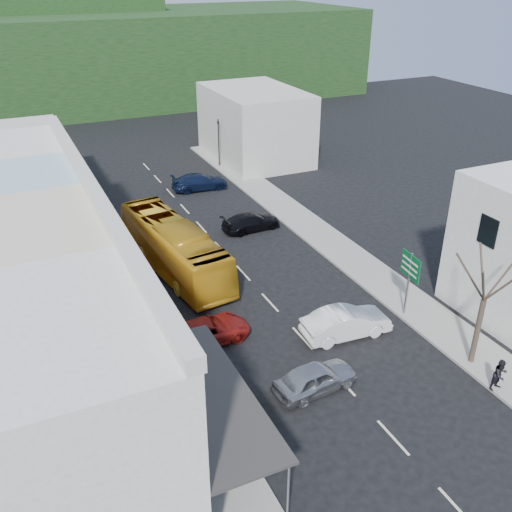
{
  "coord_description": "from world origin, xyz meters",
  "views": [
    {
      "loc": [
        -12.95,
        -21.96,
        18.17
      ],
      "look_at": [
        0.0,
        6.0,
        2.2
      ],
      "focal_mm": 40.0,
      "sensor_mm": 36.0,
      "label": 1
    }
  ],
  "objects_px": {
    "car_white": "(346,324)",
    "car_red": "(207,330)",
    "car_silver": "(315,378)",
    "traffic_signal": "(219,143)",
    "direction_sign": "(408,285)",
    "street_tree": "(484,300)",
    "pedestrian_right": "(500,374)",
    "pedestrian_left": "(142,352)",
    "bus": "(174,249)"
  },
  "relations": [
    {
      "from": "car_white",
      "to": "car_red",
      "type": "relative_size",
      "value": 0.96
    },
    {
      "from": "car_silver",
      "to": "traffic_signal",
      "type": "bearing_deg",
      "value": -19.68
    },
    {
      "from": "traffic_signal",
      "to": "direction_sign",
      "type": "bearing_deg",
      "value": 93.0
    },
    {
      "from": "car_white",
      "to": "street_tree",
      "type": "height_order",
      "value": "street_tree"
    },
    {
      "from": "car_silver",
      "to": "traffic_signal",
      "type": "xyz_separation_m",
      "value": [
        8.12,
        32.84,
        1.68
      ]
    },
    {
      "from": "direction_sign",
      "to": "traffic_signal",
      "type": "xyz_separation_m",
      "value": [
        0.2,
        29.39,
        0.37
      ]
    },
    {
      "from": "car_silver",
      "to": "direction_sign",
      "type": "bearing_deg",
      "value": -72.3
    },
    {
      "from": "car_white",
      "to": "pedestrian_right",
      "type": "relative_size",
      "value": 2.59
    },
    {
      "from": "pedestrian_left",
      "to": "street_tree",
      "type": "bearing_deg",
      "value": -92.3
    },
    {
      "from": "bus",
      "to": "car_silver",
      "type": "relative_size",
      "value": 2.64
    },
    {
      "from": "bus",
      "to": "direction_sign",
      "type": "xyz_separation_m",
      "value": [
        10.28,
        -10.82,
        0.46
      ]
    },
    {
      "from": "car_red",
      "to": "pedestrian_right",
      "type": "relative_size",
      "value": 2.71
    },
    {
      "from": "direction_sign",
      "to": "bus",
      "type": "bearing_deg",
      "value": 140.14
    },
    {
      "from": "pedestrian_left",
      "to": "pedestrian_right",
      "type": "bearing_deg",
      "value": -99.44
    },
    {
      "from": "direction_sign",
      "to": "pedestrian_right",
      "type": "bearing_deg",
      "value": -84.2
    },
    {
      "from": "car_white",
      "to": "direction_sign",
      "type": "height_order",
      "value": "direction_sign"
    },
    {
      "from": "car_silver",
      "to": "car_white",
      "type": "bearing_deg",
      "value": -55.54
    },
    {
      "from": "car_silver",
      "to": "pedestrian_left",
      "type": "xyz_separation_m",
      "value": [
        -6.98,
        4.99,
        0.3
      ]
    },
    {
      "from": "car_white",
      "to": "direction_sign",
      "type": "xyz_separation_m",
      "value": [
        4.15,
        0.25,
        1.31
      ]
    },
    {
      "from": "car_silver",
      "to": "street_tree",
      "type": "height_order",
      "value": "street_tree"
    },
    {
      "from": "car_white",
      "to": "street_tree",
      "type": "relative_size",
      "value": 0.59
    },
    {
      "from": "direction_sign",
      "to": "street_tree",
      "type": "relative_size",
      "value": 0.54
    },
    {
      "from": "pedestrian_right",
      "to": "car_red",
      "type": "bearing_deg",
      "value": 136.26
    },
    {
      "from": "bus",
      "to": "car_silver",
      "type": "xyz_separation_m",
      "value": [
        2.36,
        -14.26,
        -0.85
      ]
    },
    {
      "from": "street_tree",
      "to": "traffic_signal",
      "type": "xyz_separation_m",
      "value": [
        -0.11,
        34.39,
        -1.37
      ]
    },
    {
      "from": "car_white",
      "to": "street_tree",
      "type": "bearing_deg",
      "value": -132.91
    },
    {
      "from": "car_silver",
      "to": "pedestrian_right",
      "type": "distance_m",
      "value": 8.66
    },
    {
      "from": "bus",
      "to": "direction_sign",
      "type": "height_order",
      "value": "direction_sign"
    },
    {
      "from": "pedestrian_left",
      "to": "street_tree",
      "type": "height_order",
      "value": "street_tree"
    },
    {
      "from": "car_white",
      "to": "car_red",
      "type": "xyz_separation_m",
      "value": [
        -7.01,
        2.67,
        0.0
      ]
    },
    {
      "from": "car_silver",
      "to": "car_red",
      "type": "height_order",
      "value": "same"
    },
    {
      "from": "car_silver",
      "to": "car_white",
      "type": "xyz_separation_m",
      "value": [
        3.77,
        3.19,
        0.0
      ]
    },
    {
      "from": "pedestrian_left",
      "to": "traffic_signal",
      "type": "distance_m",
      "value": 31.71
    },
    {
      "from": "bus",
      "to": "car_silver",
      "type": "height_order",
      "value": "bus"
    },
    {
      "from": "direction_sign",
      "to": "car_silver",
      "type": "bearing_deg",
      "value": -149.92
    },
    {
      "from": "street_tree",
      "to": "pedestrian_left",
      "type": "bearing_deg",
      "value": 156.72
    },
    {
      "from": "pedestrian_right",
      "to": "traffic_signal",
      "type": "distance_m",
      "value": 36.56
    },
    {
      "from": "pedestrian_left",
      "to": "direction_sign",
      "type": "distance_m",
      "value": 15.01
    },
    {
      "from": "car_silver",
      "to": "pedestrian_left",
      "type": "distance_m",
      "value": 8.58
    },
    {
      "from": "car_red",
      "to": "pedestrian_left",
      "type": "xyz_separation_m",
      "value": [
        -3.74,
        -0.87,
        0.3
      ]
    },
    {
      "from": "bus",
      "to": "pedestrian_left",
      "type": "height_order",
      "value": "bus"
    },
    {
      "from": "bus",
      "to": "direction_sign",
      "type": "bearing_deg",
      "value": -53.61
    },
    {
      "from": "bus",
      "to": "street_tree",
      "type": "xyz_separation_m",
      "value": [
        10.6,
        -15.82,
        2.2
      ]
    },
    {
      "from": "bus",
      "to": "street_tree",
      "type": "height_order",
      "value": "street_tree"
    },
    {
      "from": "direction_sign",
      "to": "pedestrian_left",
      "type": "bearing_deg",
      "value": -179.33
    },
    {
      "from": "street_tree",
      "to": "pedestrian_right",
      "type": "bearing_deg",
      "value": -100.94
    },
    {
      "from": "bus",
      "to": "direction_sign",
      "type": "distance_m",
      "value": 14.93
    },
    {
      "from": "car_red",
      "to": "pedestrian_left",
      "type": "relative_size",
      "value": 2.71
    },
    {
      "from": "pedestrian_left",
      "to": "street_tree",
      "type": "relative_size",
      "value": 0.23
    },
    {
      "from": "car_red",
      "to": "pedestrian_right",
      "type": "xyz_separation_m",
      "value": [
        11.06,
        -9.56,
        0.3
      ]
    }
  ]
}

